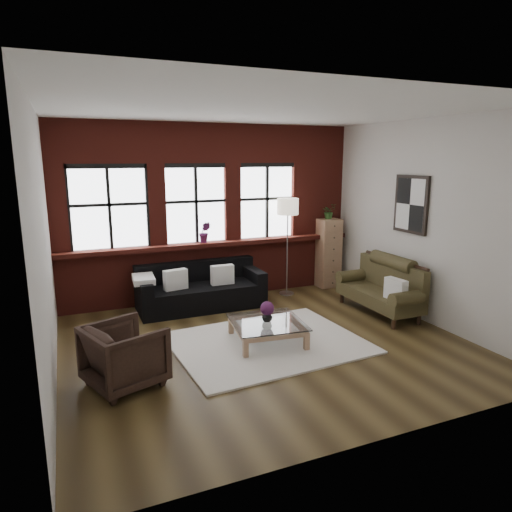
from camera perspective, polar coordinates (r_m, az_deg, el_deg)
name	(u,v)px	position (r m, az deg, el deg)	size (l,w,h in m)	color
floor	(266,343)	(6.63, 1.24, -10.86)	(5.50, 5.50, 0.00)	#3B2C15
ceiling	(267,109)	(6.13, 1.39, 17.85)	(5.50, 5.50, 0.00)	white
wall_back	(211,213)	(8.50, -5.64, 5.41)	(5.50, 5.50, 0.00)	beige
wall_front	(385,276)	(4.08, 15.87, -2.42)	(5.50, 5.50, 0.00)	beige
wall_left	(44,248)	(5.66, -25.02, 0.89)	(5.00, 5.00, 0.00)	beige
wall_right	(425,222)	(7.72, 20.33, 4.02)	(5.00, 5.00, 0.00)	beige
brick_backwall	(212,213)	(8.44, -5.52, 5.37)	(5.50, 0.12, 3.20)	maroon
sill_ledge	(214,244)	(8.44, -5.26, 1.53)	(5.50, 0.30, 0.08)	maroon
window_left	(109,209)	(8.09, -17.87, 5.61)	(1.38, 0.10, 1.50)	black
window_mid	(196,205)	(8.35, -7.53, 6.28)	(1.38, 0.10, 1.50)	black
window_right	(266,203)	(8.83, 1.31, 6.70)	(1.38, 0.10, 1.50)	black
wall_poster	(411,204)	(7.89, 18.82, 6.12)	(0.05, 0.74, 0.94)	black
shag_rug	(267,343)	(6.61, 1.45, -10.78)	(2.60, 2.04, 0.03)	white
dark_sofa	(201,286)	(8.06, -6.90, -3.74)	(2.18, 0.88, 0.79)	black
pillow_a	(176,280)	(7.81, -10.03, -2.92)	(0.40, 0.14, 0.34)	white
pillow_b	(222,275)	(8.02, -4.23, -2.35)	(0.40, 0.14, 0.34)	white
vintage_settee	(379,287)	(8.00, 15.11, -3.81)	(0.75, 1.68, 0.90)	#3C351C
pillow_settee	(396,289)	(7.54, 17.06, -4.01)	(0.14, 0.38, 0.34)	white
armchair	(125,355)	(5.58, -16.09, -11.84)	(0.79, 0.81, 0.74)	black
coffee_table	(267,332)	(6.59, 1.39, -9.52)	(0.98, 0.98, 0.33)	#A07757
vase	(267,316)	(6.51, 1.40, -7.54)	(0.15, 0.15, 0.16)	#B2B2B2
flowers	(267,308)	(6.47, 1.41, -6.56)	(0.20, 0.20, 0.20)	#5B1F52
drawer_chest	(327,253)	(9.41, 8.92, 0.40)	(0.43, 0.43, 1.39)	#A07757
potted_plant_top	(329,211)	(9.27, 9.09, 5.54)	(0.27, 0.24, 0.30)	#2D5923
floor_lamp	(287,243)	(8.67, 3.93, 1.59)	(0.40, 0.40, 2.00)	#A5A5A8
sill_plant	(205,232)	(8.32, -6.43, 2.97)	(0.21, 0.17, 0.38)	#5B1F52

